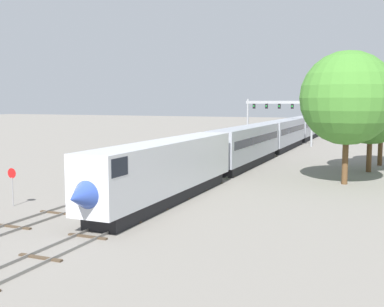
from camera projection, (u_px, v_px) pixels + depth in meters
The scene contains 9 objects.
ground_plane at pixel (114, 212), 33.40m from camera, with size 400.00×400.00×0.00m, color gray.
track_main at pixel (296, 143), 87.59m from camera, with size 2.60×200.00×0.16m.
track_near at pixel (236, 153), 71.39m from camera, with size 2.60×160.00×0.16m.
passenger_train at pixel (269, 138), 67.59m from camera, with size 3.04×89.58×4.80m.
signal_gantry at pixel (279, 111), 83.12m from camera, with size 12.10×0.49×8.28m.
stop_sign at pixel (12, 181), 35.04m from camera, with size 0.76×0.08×2.88m.
trackside_tree_left at pixel (371, 105), 51.48m from camera, with size 8.75×8.75×11.85m.
trackside_tree_mid at pixel (347, 98), 43.70m from camera, with size 8.81×8.81×12.56m.
trackside_tree_right at pixel (382, 99), 56.63m from camera, with size 5.26×5.26×10.79m.
Camera 1 is at (17.82, -28.02, 7.84)m, focal length 43.86 mm.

